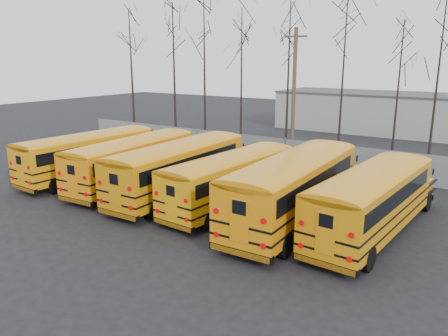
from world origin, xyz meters
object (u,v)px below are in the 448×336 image
Objects in this scene: bus_d at (233,176)px; utility_pole_left at (294,92)px; bus_f at (374,196)px; bus_a at (91,152)px; bus_c at (181,165)px; bus_b at (135,158)px; bus_e at (296,183)px.

bus_d is 1.06× the size of utility_pole_left.
bus_d is 7.16m from bus_f.
bus_c is at bearing 4.16° from bus_a.
bus_a is 17.99m from bus_f.
utility_pole_left is (8.09, 13.35, 3.33)m from bus_a.
bus_b is 1.11× the size of utility_pole_left.
bus_b is 0.99× the size of bus_f.
bus_e is at bearing 2.83° from bus_a.
utility_pole_left is at bearing 61.70° from bus_a.
bus_e is (14.49, -0.02, 0.17)m from bus_a.
bus_d is (10.83, 0.24, -0.07)m from bus_a.
bus_f is at bearing 0.66° from bus_c.
bus_a is 3.77m from bus_b.
bus_b is 10.73m from bus_e.
bus_e is at bearing -167.45° from bus_f.
bus_b is 7.07m from bus_d.
bus_d is at bearing 0.16° from bus_c.
bus_e reaches higher than bus_c.
bus_c is (7.41, 0.16, 0.08)m from bus_a.
bus_d is (7.07, 0.03, -0.08)m from bus_b.
bus_c reaches higher than bus_d.
utility_pole_left reaches higher than bus_a.
bus_b is 1.05× the size of bus_d.
bus_f is at bearing 5.94° from bus_d.
bus_e is at bearing -70.10° from utility_pole_left.
utility_pole_left is at bearing 105.78° from bus_d.
utility_pole_left reaches higher than bus_d.
bus_d is at bearing -3.36° from bus_b.
bus_c is 1.08× the size of bus_d.
bus_e is 1.20× the size of utility_pole_left.
bus_e is at bearing 0.01° from bus_d.
utility_pole_left is at bearing 131.97° from bus_f.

